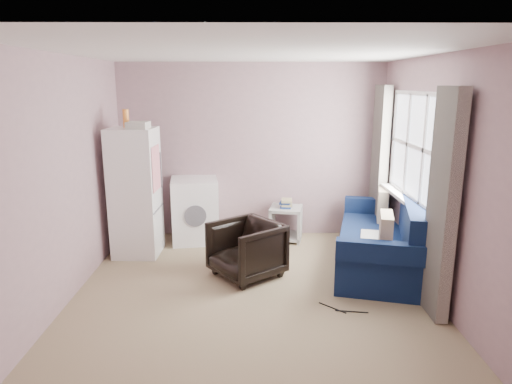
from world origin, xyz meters
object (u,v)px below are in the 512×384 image
fridge (136,192)px  sofa (383,242)px  washing_machine (195,209)px  armchair (246,247)px  side_table (286,221)px

fridge → sofa: 3.19m
fridge → washing_machine: (0.69, 0.51, -0.37)m
armchair → sofa: sofa is taller
armchair → fridge: size_ratio=0.38×
fridge → side_table: (2.00, 0.53, -0.56)m
armchair → washing_machine: size_ratio=0.80×
side_table → sofa: bearing=-42.5°
armchair → sofa: (1.67, 0.25, -0.03)m
armchair → side_table: (0.56, 1.27, -0.08)m
fridge → side_table: bearing=16.8°
armchair → side_table: size_ratio=1.20×
side_table → sofa: sofa is taller
fridge → washing_machine: 0.94m
fridge → side_table: fridge is taller
washing_machine → armchair: bearing=-67.1°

